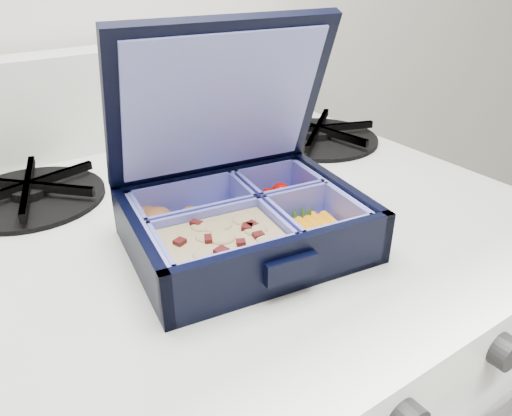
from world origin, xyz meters
TOP-DOWN VIEW (x-y plane):
  - bento_box at (-0.33, 1.57)m, footprint 0.26×0.21m
  - burner_grate at (-0.05, 1.77)m, footprint 0.25×0.25m
  - burner_grate_rear at (-0.49, 1.81)m, footprint 0.22×0.22m
  - fork at (-0.30, 1.69)m, footprint 0.15×0.16m

SIDE VIEW (x-z plane):
  - fork at x=-0.30m, z-range 0.95..0.95m
  - burner_grate_rear at x=-0.49m, z-range 0.95..0.97m
  - burner_grate at x=-0.05m, z-range 0.95..0.98m
  - bento_box at x=-0.33m, z-range 0.95..1.00m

